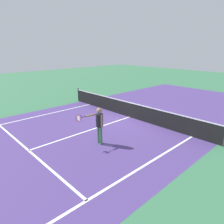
{
  "coord_description": "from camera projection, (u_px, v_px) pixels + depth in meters",
  "views": [
    {
      "loc": [
        8.07,
        -9.17,
        4.16
      ],
      "look_at": [
        0.79,
        -2.26,
        1.0
      ],
      "focal_mm": 32.73,
      "sensor_mm": 36.0,
      "label": 1
    }
  ],
  "objects": [
    {
      "name": "ground_plane",
      "position": [
        129.0,
        117.0,
        12.85
      ],
      "size": [
        60.0,
        60.0,
        0.0
      ],
      "primitive_type": "plane",
      "color": "#38724C"
    },
    {
      "name": "tennis_ball_near_net",
      "position": [
        97.0,
        111.0,
        14.06
      ],
      "size": [
        0.07,
        0.07,
        0.07
      ],
      "primitive_type": "sphere",
      "color": "#CCE033",
      "rests_on": "ground_plane"
    },
    {
      "name": "line_sideline_left",
      "position": [
        8.0,
        123.0,
        11.8
      ],
      "size": [
        0.1,
        11.89,
        0.01
      ],
      "primitive_type": "cube",
      "color": "white",
      "rests_on": "ground_plane"
    },
    {
      "name": "player_near",
      "position": [
        99.0,
        122.0,
        8.95
      ],
      "size": [
        0.62,
        1.19,
        1.69
      ],
      "color": "#3F7247",
      "rests_on": "ground_plane"
    },
    {
      "name": "net",
      "position": [
        130.0,
        110.0,
        12.7
      ],
      "size": [
        11.22,
        0.09,
        1.07
      ],
      "color": "#33383D",
      "rests_on": "ground_plane"
    },
    {
      "name": "line_service_near",
      "position": [
        29.0,
        150.0,
        8.65
      ],
      "size": [
        8.22,
        0.1,
        0.01
      ],
      "primitive_type": "cube",
      "color": "white",
      "rests_on": "ground_plane"
    },
    {
      "name": "line_sideline_right",
      "position": [
        99.0,
        193.0,
        6.11
      ],
      "size": [
        0.1,
        11.89,
        0.01
      ],
      "primitive_type": "cube",
      "color": "white",
      "rests_on": "ground_plane"
    },
    {
      "name": "court_surface_inbounds",
      "position": [
        129.0,
        117.0,
        12.85
      ],
      "size": [
        10.62,
        24.4,
        0.0
      ],
      "primitive_type": "cube",
      "color": "#4C387A",
      "rests_on": "ground_plane"
    },
    {
      "name": "line_center_service",
      "position": [
        89.0,
        130.0,
        10.75
      ],
      "size": [
        0.1,
        6.4,
        0.01
      ],
      "primitive_type": "cube",
      "color": "white",
      "rests_on": "ground_plane"
    }
  ]
}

